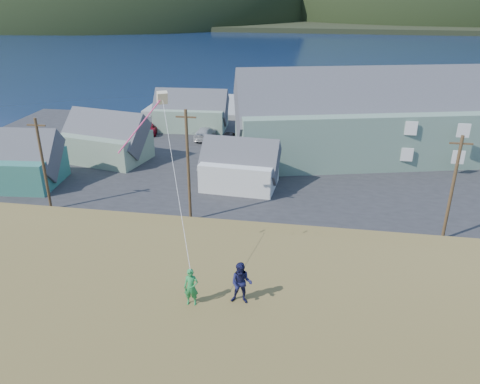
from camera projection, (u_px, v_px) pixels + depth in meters
name	position (u px, v px, depth m)	size (l,w,h in m)	color
ground	(223.00, 233.00, 37.28)	(900.00, 900.00, 0.00)	#0A1638
grass_strip	(218.00, 245.00, 35.45)	(110.00, 8.00, 0.10)	#4C3D19
waterfront_lot	(252.00, 160.00, 52.59)	(72.00, 36.00, 0.12)	#28282B
wharf	(235.00, 107.00, 74.07)	(26.00, 14.00, 0.90)	gray
far_shore	(313.00, 11.00, 334.60)	(900.00, 320.00, 2.00)	black
far_hills	(370.00, 14.00, 283.26)	(760.00, 265.00, 143.00)	black
lodge	(394.00, 117.00, 51.62)	(36.16, 18.11, 12.26)	slate
shed_teal	(14.00, 161.00, 45.16)	(9.06, 6.75, 6.75)	#2E6C61
shed_palegreen_near	(105.00, 139.00, 51.60)	(10.23, 7.53, 6.72)	gray
shed_white	(240.00, 166.00, 44.68)	(7.70, 5.38, 5.87)	silver
shed_palegreen_far	(191.00, 111.00, 62.93)	(10.09, 6.05, 6.60)	gray
utility_poles	(219.00, 173.00, 36.91)	(32.81, 0.24, 9.38)	#47331E
parked_cars	(175.00, 136.00, 58.48)	(22.78, 13.26, 1.56)	silver
kite_flyer_green	(191.00, 287.00, 17.11)	(0.54, 0.35, 1.48)	#23833D
kite_flyer_navy	(241.00, 283.00, 17.16)	(0.82, 0.64, 1.68)	#17183F
kite_rig	(159.00, 104.00, 20.43)	(1.96, 3.27, 8.10)	beige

